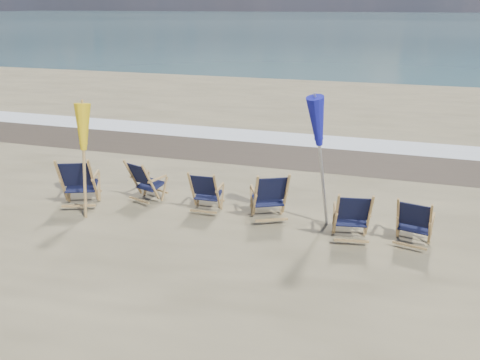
{
  "coord_description": "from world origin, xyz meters",
  "views": [
    {
      "loc": [
        2.2,
        -5.2,
        3.82
      ],
      "look_at": [
        0.0,
        2.2,
        0.9
      ],
      "focal_mm": 35.0,
      "sensor_mm": 36.0,
      "label": 1
    }
  ],
  "objects_px": {
    "beach_chair_2": "(217,194)",
    "umbrella_yellow": "(80,134)",
    "beach_chair_5": "(430,226)",
    "beach_chair_0": "(93,182)",
    "beach_chair_1": "(151,184)",
    "umbrella_blue": "(325,125)",
    "beach_chair_3": "(286,196)",
    "beach_chair_4": "(369,218)"
  },
  "relations": [
    {
      "from": "beach_chair_1",
      "to": "umbrella_yellow",
      "type": "bearing_deg",
      "value": 56.12
    },
    {
      "from": "umbrella_yellow",
      "to": "beach_chair_0",
      "type": "bearing_deg",
      "value": 101.14
    },
    {
      "from": "beach_chair_3",
      "to": "umbrella_blue",
      "type": "xyz_separation_m",
      "value": [
        0.63,
        -0.1,
        1.41
      ]
    },
    {
      "from": "beach_chair_1",
      "to": "beach_chair_3",
      "type": "bearing_deg",
      "value": -160.22
    },
    {
      "from": "beach_chair_1",
      "to": "beach_chair_3",
      "type": "relative_size",
      "value": 0.91
    },
    {
      "from": "umbrella_yellow",
      "to": "beach_chair_2",
      "type": "bearing_deg",
      "value": 15.96
    },
    {
      "from": "beach_chair_0",
      "to": "beach_chair_5",
      "type": "height_order",
      "value": "beach_chair_0"
    },
    {
      "from": "beach_chair_1",
      "to": "beach_chair_2",
      "type": "bearing_deg",
      "value": -163.35
    },
    {
      "from": "beach_chair_5",
      "to": "umbrella_yellow",
      "type": "bearing_deg",
      "value": 14.94
    },
    {
      "from": "beach_chair_0",
      "to": "beach_chair_5",
      "type": "bearing_deg",
      "value": 158.79
    },
    {
      "from": "beach_chair_0",
      "to": "beach_chair_2",
      "type": "xyz_separation_m",
      "value": [
        2.43,
        0.37,
        -0.1
      ]
    },
    {
      "from": "beach_chair_3",
      "to": "beach_chair_2",
      "type": "bearing_deg",
      "value": -20.66
    },
    {
      "from": "umbrella_blue",
      "to": "beach_chair_5",
      "type": "bearing_deg",
      "value": -11.09
    },
    {
      "from": "umbrella_blue",
      "to": "umbrella_yellow",
      "type": "bearing_deg",
      "value": -171.07
    },
    {
      "from": "beach_chair_4",
      "to": "umbrella_yellow",
      "type": "bearing_deg",
      "value": -5.93
    },
    {
      "from": "beach_chair_4",
      "to": "umbrella_yellow",
      "type": "distance_m",
      "value": 5.31
    },
    {
      "from": "beach_chair_5",
      "to": "beach_chair_1",
      "type": "bearing_deg",
      "value": 7.4
    },
    {
      "from": "beach_chair_2",
      "to": "beach_chair_4",
      "type": "height_order",
      "value": "beach_chair_4"
    },
    {
      "from": "beach_chair_1",
      "to": "umbrella_blue",
      "type": "relative_size",
      "value": 0.37
    },
    {
      "from": "beach_chair_3",
      "to": "umbrella_yellow",
      "type": "distance_m",
      "value": 3.92
    },
    {
      "from": "beach_chair_0",
      "to": "umbrella_blue",
      "type": "relative_size",
      "value": 0.44
    },
    {
      "from": "beach_chair_1",
      "to": "umbrella_yellow",
      "type": "xyz_separation_m",
      "value": [
        -0.96,
        -0.73,
        1.15
      ]
    },
    {
      "from": "umbrella_yellow",
      "to": "umbrella_blue",
      "type": "distance_m",
      "value": 4.37
    },
    {
      "from": "beach_chair_0",
      "to": "umbrella_yellow",
      "type": "xyz_separation_m",
      "value": [
        0.06,
        -0.31,
        1.07
      ]
    },
    {
      "from": "beach_chair_5",
      "to": "beach_chair_0",
      "type": "bearing_deg",
      "value": 12.04
    },
    {
      "from": "beach_chair_0",
      "to": "beach_chair_1",
      "type": "height_order",
      "value": "beach_chair_0"
    },
    {
      "from": "beach_chair_5",
      "to": "umbrella_yellow",
      "type": "xyz_separation_m",
      "value": [
        -6.13,
        -0.32,
        1.15
      ]
    },
    {
      "from": "beach_chair_0",
      "to": "umbrella_yellow",
      "type": "bearing_deg",
      "value": 79.86
    },
    {
      "from": "beach_chair_1",
      "to": "beach_chair_5",
      "type": "xyz_separation_m",
      "value": [
        5.17,
        -0.41,
        -0.0
      ]
    },
    {
      "from": "beach_chair_2",
      "to": "beach_chair_5",
      "type": "distance_m",
      "value": 3.78
    },
    {
      "from": "beach_chair_4",
      "to": "beach_chair_2",
      "type": "bearing_deg",
      "value": -16.84
    },
    {
      "from": "beach_chair_0",
      "to": "beach_chair_5",
      "type": "xyz_separation_m",
      "value": [
        6.19,
        0.01,
        -0.09
      ]
    },
    {
      "from": "beach_chair_2",
      "to": "umbrella_yellow",
      "type": "distance_m",
      "value": 2.73
    },
    {
      "from": "beach_chair_0",
      "to": "beach_chair_3",
      "type": "relative_size",
      "value": 1.07
    },
    {
      "from": "beach_chair_3",
      "to": "umbrella_blue",
      "type": "height_order",
      "value": "umbrella_blue"
    },
    {
      "from": "beach_chair_0",
      "to": "beach_chair_1",
      "type": "relative_size",
      "value": 1.18
    },
    {
      "from": "beach_chair_2",
      "to": "beach_chair_4",
      "type": "distance_m",
      "value": 2.83
    },
    {
      "from": "beach_chair_1",
      "to": "beach_chair_3",
      "type": "height_order",
      "value": "beach_chair_3"
    },
    {
      "from": "beach_chair_2",
      "to": "umbrella_yellow",
      "type": "bearing_deg",
      "value": 13.76
    },
    {
      "from": "beach_chair_2",
      "to": "beach_chair_1",
      "type": "bearing_deg",
      "value": -4.36
    },
    {
      "from": "beach_chair_3",
      "to": "beach_chair_4",
      "type": "distance_m",
      "value": 1.57
    },
    {
      "from": "beach_chair_1",
      "to": "beach_chair_5",
      "type": "height_order",
      "value": "beach_chair_1"
    }
  ]
}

